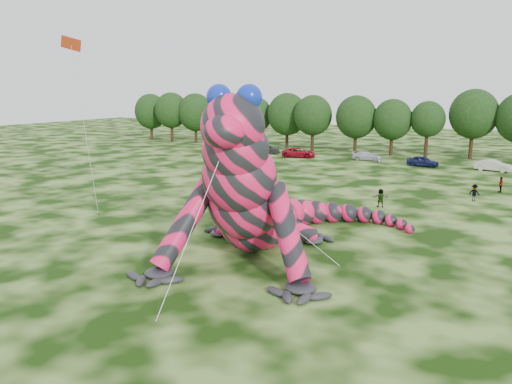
{
  "coord_description": "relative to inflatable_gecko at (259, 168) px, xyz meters",
  "views": [
    {
      "loc": [
        13.6,
        -23.4,
        10.45
      ],
      "look_at": [
        -0.89,
        4.18,
        4.0
      ],
      "focal_mm": 35.0,
      "sensor_mm": 36.0,
      "label": 1
    }
  ],
  "objects": [
    {
      "name": "inflatable_gecko",
      "position": [
        0.0,
        0.0,
        0.0
      ],
      "size": [
        22.31,
        24.9,
        10.76
      ],
      "primitive_type": null,
      "rotation": [
        0.0,
        0.0,
        0.22
      ],
      "color": "#F41857",
      "rests_on": "ground"
    },
    {
      "name": "tree_2",
      "position": [
        -41.81,
        53.58,
        -0.56
      ],
      "size": [
        7.04,
        6.34,
        9.64
      ],
      "primitive_type": null,
      "color": "black",
      "rests_on": "ground"
    },
    {
      "name": "car_2",
      "position": [
        -15.15,
        42.85,
        -4.64
      ],
      "size": [
        5.65,
        3.35,
        1.47
      ],
      "primitive_type": "imported",
      "rotation": [
        0.0,
        0.0,
        1.75
      ],
      "color": "maroon",
      "rests_on": "ground"
    },
    {
      "name": "spectator_2",
      "position": [
        11.65,
        21.94,
        -4.57
      ],
      "size": [
        1.15,
        0.82,
        1.62
      ],
      "primitive_type": "imported",
      "rotation": [
        0.0,
        0.0,
        2.91
      ],
      "color": "gray",
      "rests_on": "ground"
    },
    {
      "name": "tree_1",
      "position": [
        -47.15,
        52.87,
        -0.47
      ],
      "size": [
        6.74,
        6.07,
        9.81
      ],
      "primitive_type": null,
      "color": "black",
      "rests_on": "ground"
    },
    {
      "name": "tree_3",
      "position": [
        -34.51,
        51.89,
        -0.66
      ],
      "size": [
        5.81,
        5.23,
        9.44
      ],
      "primitive_type": null,
      "color": "black",
      "rests_on": "ground"
    },
    {
      "name": "tree_9",
      "position": [
        2.27,
        52.17,
        -1.04
      ],
      "size": [
        5.27,
        4.74,
        8.68
      ],
      "primitive_type": null,
      "color": "black",
      "rests_on": "ground"
    },
    {
      "name": "tree_7",
      "position": [
        -8.87,
        51.62,
        -0.64
      ],
      "size": [
        6.68,
        6.01,
        9.48
      ],
      "primitive_type": null,
      "color": "black",
      "rests_on": "ground"
    },
    {
      "name": "car_4",
      "position": [
        3.54,
        42.14,
        -4.65
      ],
      "size": [
        4.43,
        2.22,
        1.45
      ],
      "primitive_type": "imported",
      "rotation": [
        0.0,
        0.0,
        1.45
      ],
      "color": "#141946",
      "rests_on": "ground"
    },
    {
      "name": "spectator_3",
      "position": [
        13.7,
        27.67,
        -4.57
      ],
      "size": [
        0.64,
        1.02,
        1.61
      ],
      "primitive_type": "imported",
      "rotation": [
        0.0,
        0.0,
        4.99
      ],
      "color": "gray",
      "rests_on": "ground"
    },
    {
      "name": "car_0",
      "position": [
        -28.77,
        41.2,
        -4.7
      ],
      "size": [
        4.2,
        2.31,
        1.35
      ],
      "primitive_type": "imported",
      "rotation": [
        0.0,
        0.0,
        1.76
      ],
      "color": "silver",
      "rests_on": "ground"
    },
    {
      "name": "car_3",
      "position": [
        -4.83,
        44.45,
        -4.73
      ],
      "size": [
        4.63,
        2.22,
        1.3
      ],
      "primitive_type": "imported",
      "rotation": [
        0.0,
        0.0,
        1.66
      ],
      "color": "silver",
      "rests_on": "ground"
    },
    {
      "name": "tree_0",
      "position": [
        -53.35,
        54.05,
        -0.62
      ],
      "size": [
        6.91,
        6.22,
        9.51
      ],
      "primitive_type": null,
      "color": "black",
      "rests_on": "ground"
    },
    {
      "name": "tree_5",
      "position": [
        -21.92,
        53.26,
        -0.48
      ],
      "size": [
        7.16,
        6.44,
        9.8
      ],
      "primitive_type": null,
      "color": "black",
      "rests_on": "ground"
    },
    {
      "name": "tree_8",
      "position": [
        -3.01,
        51.81,
        -0.91
      ],
      "size": [
        6.14,
        5.53,
        8.94
      ],
      "primitive_type": null,
      "color": "black",
      "rests_on": "ground"
    },
    {
      "name": "tree_4",
      "position": [
        -28.43,
        53.53,
        -0.85
      ],
      "size": [
        6.22,
        5.6,
        9.06
      ],
      "primitive_type": null,
      "color": "black",
      "rests_on": "ground"
    },
    {
      "name": "spectator_0",
      "position": [
        -6.09,
        14.0,
        -4.57
      ],
      "size": [
        0.67,
        0.7,
        1.62
      ],
      "primitive_type": "imported",
      "rotation": [
        0.0,
        0.0,
        4.04
      ],
      "color": "gray",
      "rests_on": "ground"
    },
    {
      "name": "car_5",
      "position": [
        12.34,
        42.24,
        -4.64
      ],
      "size": [
        4.72,
        2.42,
        1.48
      ],
      "primitive_type": "imported",
      "rotation": [
        0.0,
        0.0,
        1.37
      ],
      "color": "silver",
      "rests_on": "ground"
    },
    {
      "name": "ground",
      "position": [
        1.21,
        -5.18,
        -5.38
      ],
      "size": [
        240.0,
        240.0,
        0.0
      ],
      "primitive_type": "plane",
      "color": "#16330A",
      "rests_on": "ground"
    },
    {
      "name": "car_1",
      "position": [
        -21.57,
        44.51,
        -4.71
      ],
      "size": [
        4.12,
        1.54,
        1.34
      ],
      "primitive_type": "imported",
      "rotation": [
        0.0,
        0.0,
        1.6
      ],
      "color": "black",
      "rests_on": "ground"
    },
    {
      "name": "spectator_5",
      "position": [
        4.38,
        15.37,
        -4.54
      ],
      "size": [
        1.63,
        1.11,
        1.69
      ],
      "primitive_type": "imported",
      "rotation": [
        0.0,
        0.0,
        3.57
      ],
      "color": "gray",
      "rests_on": "ground"
    },
    {
      "name": "flying_kite",
      "position": [
        -14.5,
        -1.52,
        7.38
      ],
      "size": [
        2.44,
        3.68,
        14.47
      ],
      "color": "#B83417",
      "rests_on": "ground"
    },
    {
      "name": "tree_10",
      "position": [
        8.6,
        53.4,
        -0.13
      ],
      "size": [
        7.09,
        6.38,
        10.5
      ],
      "primitive_type": null,
      "color": "black",
      "rests_on": "ground"
    },
    {
      "name": "tree_6",
      "position": [
        -16.35,
        51.5,
        -0.63
      ],
      "size": [
        6.52,
        5.86,
        9.49
      ],
      "primitive_type": null,
      "color": "black",
      "rests_on": "ground"
    }
  ]
}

